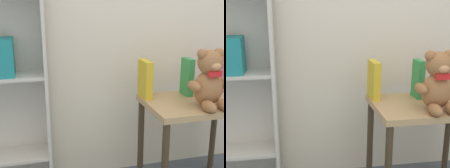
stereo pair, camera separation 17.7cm
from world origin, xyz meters
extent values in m
cube|color=beige|center=(-0.59, 1.22, 0.78)|extent=(0.02, 0.24, 1.55)
cube|color=beige|center=(-0.88, 1.34, 0.78)|extent=(0.59, 0.02, 1.55)
cube|color=beige|center=(-0.88, 1.22, 0.28)|extent=(0.55, 0.22, 0.02)
cube|color=teal|center=(-0.81, 1.21, 0.89)|extent=(0.10, 0.17, 0.21)
cube|color=tan|center=(0.28, 1.01, 0.59)|extent=(0.61, 0.44, 0.04)
cylinder|color=#3E3121|center=(0.01, 1.20, 0.29)|extent=(0.04, 0.04, 0.57)
cylinder|color=#3E3121|center=(0.55, 1.20, 0.29)|extent=(0.04, 0.04, 0.57)
ellipsoid|color=#99663D|center=(0.30, 0.92, 0.71)|extent=(0.17, 0.13, 0.20)
sphere|color=#99663D|center=(0.30, 0.92, 0.86)|extent=(0.14, 0.14, 0.14)
sphere|color=#99663D|center=(0.25, 0.92, 0.91)|extent=(0.06, 0.06, 0.06)
sphere|color=#99663D|center=(0.35, 0.92, 0.91)|extent=(0.06, 0.06, 0.06)
ellipsoid|color=tan|center=(0.30, 0.86, 0.85)|extent=(0.06, 0.04, 0.04)
ellipsoid|color=#99663D|center=(0.20, 0.90, 0.73)|extent=(0.06, 0.11, 0.06)
ellipsoid|color=#99663D|center=(0.25, 0.82, 0.64)|extent=(0.06, 0.12, 0.06)
cube|color=red|center=(0.30, 0.86, 0.81)|extent=(0.08, 0.02, 0.03)
cube|color=gold|center=(0.01, 1.15, 0.72)|extent=(0.05, 0.15, 0.23)
cube|color=#33934C|center=(0.28, 1.13, 0.73)|extent=(0.04, 0.10, 0.24)
camera|label=1|loc=(-0.67, -0.59, 1.21)|focal=50.00mm
camera|label=2|loc=(-0.50, -0.63, 1.21)|focal=50.00mm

